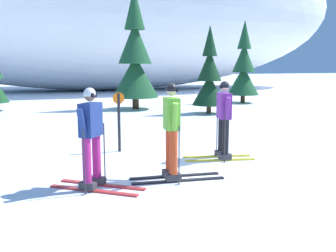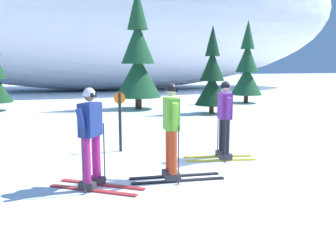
# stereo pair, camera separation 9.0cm
# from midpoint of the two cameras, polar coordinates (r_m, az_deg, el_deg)

# --- Properties ---
(ground_plane) EXTENTS (120.00, 120.00, 0.00)m
(ground_plane) POSITION_cam_midpoint_polar(r_m,az_deg,el_deg) (7.96, 2.70, -6.30)
(ground_plane) COLOR white
(skier_lime_jacket) EXTENTS (1.76, 0.77, 1.79)m
(skier_lime_jacket) POSITION_cam_midpoint_polar(r_m,az_deg,el_deg) (7.02, 0.22, -0.65)
(skier_lime_jacket) COLOR black
(skier_lime_jacket) RESTS_ON ground
(skier_purple_jacket) EXTENTS (1.63, 0.82, 1.75)m
(skier_purple_jacket) POSITION_cam_midpoint_polar(r_m,az_deg,el_deg) (8.66, 7.92, 1.16)
(skier_purple_jacket) COLOR gold
(skier_purple_jacket) RESTS_ON ground
(skier_navy_jacket) EXTENTS (1.58, 1.30, 1.74)m
(skier_navy_jacket) POSITION_cam_midpoint_polar(r_m,az_deg,el_deg) (6.67, -11.65, -1.50)
(skier_navy_jacket) COLOR red
(skier_navy_jacket) RESTS_ON ground
(pine_tree_center_left) EXTENTS (2.15, 2.15, 5.56)m
(pine_tree_center_left) POSITION_cam_midpoint_polar(r_m,az_deg,el_deg) (18.01, -5.05, 9.89)
(pine_tree_center_left) COLOR #47301E
(pine_tree_center_left) RESTS_ON ground
(pine_tree_center_right) EXTENTS (1.43, 1.43, 3.70)m
(pine_tree_center_right) POSITION_cam_midpoint_polar(r_m,az_deg,el_deg) (16.41, 5.99, 7.21)
(pine_tree_center_right) COLOR #47301E
(pine_tree_center_right) RESTS_ON ground
(pine_tree_far_right) EXTENTS (1.69, 1.69, 4.38)m
(pine_tree_far_right) POSITION_cam_midpoint_polar(r_m,az_deg,el_deg) (21.16, 11.02, 8.34)
(pine_tree_far_right) COLOR #47301E
(pine_tree_far_right) RESTS_ON ground
(snow_ridge_background) EXTENTS (39.32, 14.21, 13.74)m
(snow_ridge_background) POSITION_cam_midpoint_polar(r_m,az_deg,el_deg) (31.50, -9.48, 17.87)
(snow_ridge_background) COLOR white
(snow_ridge_background) RESTS_ON ground
(trail_marker_post) EXTENTS (0.28, 0.07, 1.45)m
(trail_marker_post) POSITION_cam_midpoint_polar(r_m,az_deg,el_deg) (9.38, -7.55, 1.16)
(trail_marker_post) COLOR black
(trail_marker_post) RESTS_ON ground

